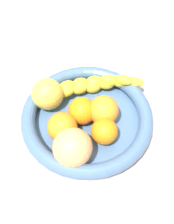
{
  "coord_description": "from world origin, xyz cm",
  "views": [
    {
      "loc": [
        -18.36,
        -24.02,
        51.44
      ],
      "look_at": [
        0.0,
        0.0,
        7.74
      ],
      "focal_mm": 39.38,
      "sensor_mm": 36.0,
      "label": 1
    }
  ],
  "objects_px": {
    "fruit_bowl": "(87,118)",
    "orange_mid_right": "(105,131)",
    "orange_mid_left": "(82,111)",
    "apple_yellow": "(48,94)",
    "orange_rear": "(104,111)",
    "orange_front": "(63,128)",
    "banana_draped_right": "(88,84)",
    "peach_blush": "(73,148)",
    "banana_draped_left": "(94,86)"
  },
  "relations": [
    {
      "from": "orange_front",
      "to": "banana_draped_right",
      "type": "bearing_deg",
      "value": 29.94
    },
    {
      "from": "orange_front",
      "to": "orange_mid_left",
      "type": "height_order",
      "value": "orange_front"
    },
    {
      "from": "apple_yellow",
      "to": "banana_draped_right",
      "type": "bearing_deg",
      "value": -15.42
    },
    {
      "from": "fruit_bowl",
      "to": "orange_rear",
      "type": "bearing_deg",
      "value": -34.47
    },
    {
      "from": "banana_draped_right",
      "to": "orange_mid_left",
      "type": "relative_size",
      "value": 3.2
    },
    {
      "from": "apple_yellow",
      "to": "orange_rear",
      "type": "bearing_deg",
      "value": -56.32
    },
    {
      "from": "fruit_bowl",
      "to": "orange_mid_left",
      "type": "distance_m",
      "value": 0.03
    },
    {
      "from": "orange_mid_left",
      "to": "banana_draped_left",
      "type": "bearing_deg",
      "value": 33.44
    },
    {
      "from": "banana_draped_left",
      "to": "orange_rear",
      "type": "relative_size",
      "value": 3.33
    },
    {
      "from": "banana_draped_right",
      "to": "orange_front",
      "type": "relative_size",
      "value": 3.05
    },
    {
      "from": "orange_mid_left",
      "to": "orange_mid_right",
      "type": "height_order",
      "value": "orange_mid_left"
    },
    {
      "from": "orange_front",
      "to": "apple_yellow",
      "type": "xyz_separation_m",
      "value": [
        0.02,
        0.09,
        0.0
      ]
    },
    {
      "from": "banana_draped_right",
      "to": "orange_mid_right",
      "type": "relative_size",
      "value": 3.44
    },
    {
      "from": "orange_front",
      "to": "peach_blush",
      "type": "relative_size",
      "value": 0.81
    },
    {
      "from": "fruit_bowl",
      "to": "orange_front",
      "type": "xyz_separation_m",
      "value": [
        -0.06,
        -0.0,
        0.02
      ]
    },
    {
      "from": "orange_mid_left",
      "to": "apple_yellow",
      "type": "xyz_separation_m",
      "value": [
        -0.04,
        0.08,
        0.01
      ]
    },
    {
      "from": "banana_draped_right",
      "to": "orange_mid_left",
      "type": "bearing_deg",
      "value": -136.95
    },
    {
      "from": "banana_draped_right",
      "to": "orange_rear",
      "type": "height_order",
      "value": "orange_rear"
    },
    {
      "from": "orange_mid_left",
      "to": "apple_yellow",
      "type": "relative_size",
      "value": 0.84
    },
    {
      "from": "fruit_bowl",
      "to": "apple_yellow",
      "type": "bearing_deg",
      "value": 115.89
    },
    {
      "from": "banana_draped_left",
      "to": "orange_rear",
      "type": "height_order",
      "value": "orange_rear"
    },
    {
      "from": "orange_front",
      "to": "apple_yellow",
      "type": "bearing_deg",
      "value": 77.07
    },
    {
      "from": "orange_mid_right",
      "to": "orange_rear",
      "type": "distance_m",
      "value": 0.05
    },
    {
      "from": "orange_rear",
      "to": "banana_draped_left",
      "type": "bearing_deg",
      "value": 67.64
    },
    {
      "from": "fruit_bowl",
      "to": "apple_yellow",
      "type": "relative_size",
      "value": 4.05
    },
    {
      "from": "fruit_bowl",
      "to": "orange_mid_right",
      "type": "distance_m",
      "value": 0.06
    },
    {
      "from": "banana_draped_left",
      "to": "apple_yellow",
      "type": "relative_size",
      "value": 3.05
    },
    {
      "from": "orange_mid_right",
      "to": "banana_draped_right",
      "type": "bearing_deg",
      "value": 67.59
    },
    {
      "from": "orange_mid_right",
      "to": "apple_yellow",
      "type": "xyz_separation_m",
      "value": [
        -0.04,
        0.15,
        0.01
      ]
    },
    {
      "from": "orange_front",
      "to": "orange_mid_right",
      "type": "relative_size",
      "value": 1.13
    },
    {
      "from": "orange_front",
      "to": "orange_rear",
      "type": "height_order",
      "value": "orange_rear"
    },
    {
      "from": "fruit_bowl",
      "to": "peach_blush",
      "type": "distance_m",
      "value": 0.1
    },
    {
      "from": "banana_draped_left",
      "to": "banana_draped_right",
      "type": "distance_m",
      "value": 0.01
    },
    {
      "from": "banana_draped_right",
      "to": "orange_mid_left",
      "type": "height_order",
      "value": "orange_mid_left"
    },
    {
      "from": "banana_draped_right",
      "to": "peach_blush",
      "type": "xyz_separation_m",
      "value": [
        -0.13,
        -0.12,
        0.01
      ]
    },
    {
      "from": "orange_front",
      "to": "orange_mid_right",
      "type": "bearing_deg",
      "value": -40.47
    },
    {
      "from": "banana_draped_left",
      "to": "peach_blush",
      "type": "xyz_separation_m",
      "value": [
        -0.14,
        -0.11,
        0.02
      ]
    },
    {
      "from": "banana_draped_right",
      "to": "orange_mid_right",
      "type": "xyz_separation_m",
      "value": [
        -0.05,
        -0.12,
        -0.0
      ]
    },
    {
      "from": "orange_mid_left",
      "to": "orange_rear",
      "type": "bearing_deg",
      "value": -38.62
    },
    {
      "from": "fruit_bowl",
      "to": "orange_mid_right",
      "type": "xyz_separation_m",
      "value": [
        0.0,
        -0.06,
        0.02
      ]
    },
    {
      "from": "banana_draped_right",
      "to": "peach_blush",
      "type": "height_order",
      "value": "peach_blush"
    },
    {
      "from": "fruit_bowl",
      "to": "orange_mid_right",
      "type": "relative_size",
      "value": 5.18
    },
    {
      "from": "apple_yellow",
      "to": "banana_draped_left",
      "type": "bearing_deg",
      "value": -19.29
    },
    {
      "from": "banana_draped_left",
      "to": "orange_mid_right",
      "type": "bearing_deg",
      "value": -117.84
    },
    {
      "from": "orange_front",
      "to": "orange_rear",
      "type": "bearing_deg",
      "value": -10.15
    },
    {
      "from": "banana_draped_right",
      "to": "peach_blush",
      "type": "distance_m",
      "value": 0.17
    },
    {
      "from": "banana_draped_right",
      "to": "orange_mid_right",
      "type": "height_order",
      "value": "orange_mid_right"
    },
    {
      "from": "fruit_bowl",
      "to": "banana_draped_right",
      "type": "bearing_deg",
      "value": 50.96
    },
    {
      "from": "banana_draped_left",
      "to": "orange_mid_right",
      "type": "height_order",
      "value": "orange_mid_right"
    },
    {
      "from": "banana_draped_right",
      "to": "apple_yellow",
      "type": "relative_size",
      "value": 2.69
    }
  ]
}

